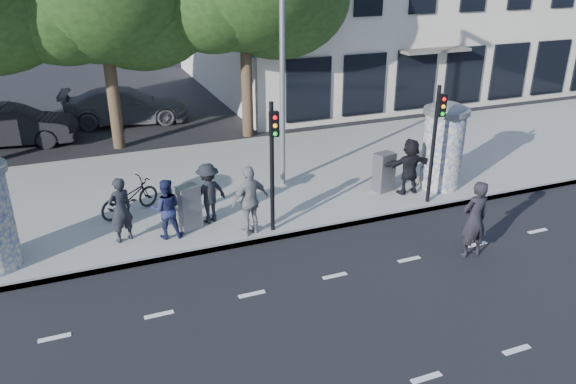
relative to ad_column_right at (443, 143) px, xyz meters
name	(u,v)px	position (x,y,z in m)	size (l,w,h in m)	color
ground	(365,309)	(-5.20, -4.70, -1.54)	(120.00, 120.00, 0.00)	black
sidewalk	(251,180)	(-5.20, 2.80, -1.46)	(40.00, 8.00, 0.15)	gray
curb	(298,233)	(-5.20, -1.15, -1.46)	(40.00, 0.10, 0.16)	slate
lane_dash_near	(426,378)	(-5.20, -6.90, -1.53)	(32.00, 0.12, 0.01)	silver
lane_dash_far	(335,276)	(-5.20, -3.30, -1.53)	(32.00, 0.12, 0.01)	silver
ad_column_right	(443,143)	(0.00, 0.00, 0.00)	(1.36, 1.36, 2.65)	beige
traffic_pole_near	(273,155)	(-5.80, -0.91, 0.69)	(0.22, 0.31, 3.40)	black
traffic_pole_far	(436,133)	(-1.00, -0.91, 0.69)	(0.22, 0.31, 3.40)	black
street_lamp	(283,31)	(-4.40, 1.93, 3.26)	(0.25, 0.93, 8.00)	slate
ped_b	(121,210)	(-9.48, -0.01, -0.55)	(0.61, 0.40, 1.68)	black
ped_c	(166,209)	(-8.40, -0.24, -0.61)	(0.76, 0.59, 1.56)	#1A1E43
ped_d	(208,193)	(-7.20, 0.24, -0.57)	(1.06, 0.61, 1.64)	black
ped_e	(250,201)	(-6.40, -0.84, -0.46)	(1.08, 0.62, 1.85)	gray
ped_f	(410,166)	(-1.18, -0.08, -0.54)	(1.57, 0.56, 1.69)	black
man_road	(475,219)	(-1.71, -3.66, -0.57)	(0.71, 0.46, 1.94)	black
bicycle	(129,197)	(-9.10, 1.55, -0.91)	(1.82, 0.64, 0.96)	black
cabinet_left	(188,208)	(-7.80, 0.03, -0.79)	(0.57, 0.42, 1.19)	slate
cabinet_right	(384,172)	(-1.78, 0.35, -0.79)	(0.57, 0.42, 1.20)	slate
car_mid	(11,126)	(-12.41, 9.77, -0.77)	(4.66, 1.62, 1.53)	black
car_right	(125,105)	(-7.99, 11.34, -0.78)	(5.21, 2.12, 1.51)	#56575E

